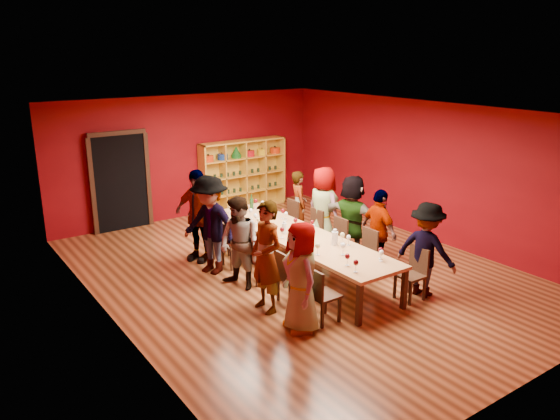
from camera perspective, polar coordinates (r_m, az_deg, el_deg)
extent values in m
cube|color=#5D2F18|center=(10.38, 1.97, -6.55)|extent=(7.10, 9.10, 0.02)
cube|color=#64050B|center=(13.66, -9.45, 5.54)|extent=(7.10, 0.02, 3.00)
cube|color=#64050B|center=(7.03, 24.91, -6.48)|extent=(7.10, 0.02, 3.00)
cube|color=#64050B|center=(8.34, -17.61, -2.14)|extent=(0.02, 9.10, 3.00)
cube|color=#64050B|center=(12.26, 15.30, 3.92)|extent=(0.02, 9.10, 3.00)
cube|color=white|center=(9.60, 2.15, 10.26)|extent=(7.10, 9.10, 0.02)
cube|color=#B87E4C|center=(10.11, 2.01, -2.74)|extent=(1.10, 4.50, 0.06)
cube|color=black|center=(8.44, 8.28, -9.77)|extent=(0.08, 0.08, 0.69)
cube|color=black|center=(11.71, -6.34, -2.03)|extent=(0.08, 0.08, 0.69)
cube|color=black|center=(9.08, 12.85, -8.05)|extent=(0.08, 0.08, 0.69)
cube|color=black|center=(12.19, -2.30, -1.20)|extent=(0.08, 0.08, 0.69)
cube|color=black|center=(13.02, -16.37, 2.75)|extent=(1.20, 0.14, 2.20)
cube|color=black|center=(12.75, -16.69, 7.71)|extent=(1.32, 0.06, 0.10)
cube|color=black|center=(12.78, -19.02, 2.25)|extent=(0.10, 0.06, 2.20)
cube|color=black|center=(13.17, -13.61, 3.11)|extent=(0.10, 0.06, 2.20)
cube|color=gold|center=(13.68, -8.08, 3.05)|extent=(0.04, 0.40, 1.80)
cube|color=gold|center=(14.86, 0.05, 4.30)|extent=(0.04, 0.40, 1.80)
cube|color=gold|center=(14.06, -3.92, 7.20)|extent=(2.40, 0.40, 0.04)
cube|color=gold|center=(14.46, -3.78, 0.30)|extent=(2.40, 0.40, 0.04)
cube|color=gold|center=(14.39, -4.24, 3.84)|extent=(2.40, 0.02, 1.80)
cube|color=gold|center=(14.34, -3.82, 1.95)|extent=(2.36, 0.38, 0.03)
cube|color=gold|center=(14.23, -3.85, 3.71)|extent=(2.36, 0.38, 0.03)
cube|color=gold|center=(14.14, -3.89, 5.48)|extent=(2.36, 0.38, 0.03)
cube|color=gold|center=(13.94, -5.96, 3.38)|extent=(0.03, 0.38, 1.76)
cube|color=gold|center=(14.23, -3.85, 3.71)|extent=(0.03, 0.38, 1.76)
cube|color=gold|center=(14.54, -1.83, 4.02)|extent=(0.03, 0.38, 1.76)
cylinder|color=red|center=(13.64, -7.50, 5.36)|extent=(0.26, 0.26, 0.15)
sphere|color=black|center=(13.63, -7.52, 5.75)|extent=(0.05, 0.05, 0.05)
cylinder|color=navy|center=(13.83, -6.03, 5.56)|extent=(0.26, 0.26, 0.15)
sphere|color=black|center=(13.81, -6.04, 5.94)|extent=(0.05, 0.05, 0.05)
cylinder|color=#186322|center=(14.03, -4.59, 5.61)|extent=(0.26, 0.26, 0.08)
cone|color=#186322|center=(14.00, -4.61, 6.21)|extent=(0.24, 0.24, 0.22)
cylinder|color=red|center=(14.23, -3.20, 5.93)|extent=(0.26, 0.26, 0.15)
sphere|color=black|center=(14.21, -3.21, 6.31)|extent=(0.05, 0.05, 0.05)
cylinder|color=yellow|center=(14.44, -1.85, 6.11)|extent=(0.26, 0.26, 0.15)
sphere|color=black|center=(14.42, -1.85, 6.48)|extent=(0.05, 0.05, 0.05)
cylinder|color=red|center=(14.66, -0.53, 6.27)|extent=(0.26, 0.26, 0.15)
sphere|color=black|center=(14.64, -0.53, 6.64)|extent=(0.05, 0.05, 0.05)
cylinder|color=#1B3020|center=(13.84, -7.43, 1.59)|extent=(0.07, 0.07, 0.10)
cylinder|color=#1B3020|center=(13.93, -6.76, 1.70)|extent=(0.07, 0.07, 0.10)
cylinder|color=#1B3020|center=(14.01, -6.09, 1.82)|extent=(0.07, 0.07, 0.10)
cylinder|color=#1B3020|center=(14.10, -5.44, 1.93)|extent=(0.07, 0.07, 0.10)
cylinder|color=#1B3020|center=(14.19, -4.79, 2.04)|extent=(0.07, 0.07, 0.10)
cylinder|color=#1B3020|center=(14.28, -4.15, 2.15)|extent=(0.07, 0.07, 0.10)
cylinder|color=#1B3020|center=(14.37, -3.51, 2.26)|extent=(0.07, 0.07, 0.10)
cylinder|color=#1B3020|center=(14.46, -2.89, 2.36)|extent=(0.07, 0.07, 0.10)
cylinder|color=#1B3020|center=(14.56, -2.27, 2.47)|extent=(0.07, 0.07, 0.10)
cylinder|color=#1B3020|center=(14.66, -1.67, 2.57)|extent=(0.07, 0.07, 0.10)
cylinder|color=#1B3020|center=(14.76, -1.07, 2.67)|extent=(0.07, 0.07, 0.10)
cylinder|color=#1B3020|center=(14.86, -0.47, 2.77)|extent=(0.07, 0.07, 0.10)
cylinder|color=#1B3020|center=(13.73, -7.50, 3.40)|extent=(0.07, 0.07, 0.10)
cylinder|color=#1B3020|center=(13.82, -6.82, 3.51)|extent=(0.07, 0.07, 0.10)
cylinder|color=#1B3020|center=(13.90, -6.15, 3.61)|extent=(0.07, 0.07, 0.10)
cylinder|color=#1B3020|center=(13.99, -5.49, 3.71)|extent=(0.07, 0.07, 0.10)
cylinder|color=#1B3020|center=(14.08, -4.83, 3.81)|extent=(0.07, 0.07, 0.10)
cylinder|color=#1B3020|center=(14.17, -4.19, 3.91)|extent=(0.07, 0.07, 0.10)
cylinder|color=#1B3020|center=(14.26, -3.55, 4.01)|extent=(0.07, 0.07, 0.10)
cylinder|color=#1B3020|center=(14.36, -2.92, 4.10)|extent=(0.07, 0.07, 0.10)
cylinder|color=#1B3020|center=(14.46, -2.29, 4.20)|extent=(0.07, 0.07, 0.10)
cylinder|color=#1B3020|center=(14.55, -1.68, 4.29)|extent=(0.07, 0.07, 0.10)
cylinder|color=#1B3020|center=(14.65, -1.07, 4.38)|extent=(0.07, 0.07, 0.10)
cylinder|color=#1B3020|center=(14.76, -0.48, 4.47)|extent=(0.07, 0.07, 0.10)
cube|color=black|center=(8.48, 4.63, -8.87)|extent=(0.42, 0.42, 0.04)
cube|color=black|center=(8.27, 3.64, -7.70)|extent=(0.04, 0.40, 0.44)
cube|color=black|center=(8.36, 4.43, -10.96)|extent=(0.04, 0.04, 0.41)
cube|color=black|center=(8.56, 6.22, -10.32)|extent=(0.04, 0.04, 0.41)
cube|color=black|center=(8.60, 2.97, -10.12)|extent=(0.04, 0.04, 0.41)
cube|color=black|center=(8.79, 4.75, -9.53)|extent=(0.04, 0.04, 0.41)
imported|color=#4D4D52|center=(8.05, 2.23, -7.01)|extent=(0.64, 0.91, 1.69)
cube|color=black|center=(9.06, 1.31, -7.07)|extent=(0.42, 0.42, 0.04)
cube|color=black|center=(8.87, 0.33, -5.93)|extent=(0.04, 0.40, 0.44)
cube|color=black|center=(8.94, 1.07, -9.00)|extent=(0.04, 0.04, 0.41)
cube|color=black|center=(9.13, 2.81, -8.46)|extent=(0.04, 0.04, 0.41)
cube|color=black|center=(9.19, -0.19, -8.25)|extent=(0.04, 0.04, 0.41)
cube|color=black|center=(9.37, 1.53, -7.75)|extent=(0.04, 0.04, 0.41)
imported|color=#141D38|center=(8.61, -1.45, -4.94)|extent=(0.51, 0.68, 1.82)
cube|color=black|center=(9.82, -2.12, -5.17)|extent=(0.42, 0.42, 0.04)
cube|color=black|center=(9.63, -3.08, -4.08)|extent=(0.04, 0.40, 0.44)
cube|color=black|center=(9.69, -2.40, -6.92)|extent=(0.04, 0.04, 0.41)
cube|color=black|center=(9.86, -0.73, -6.47)|extent=(0.04, 0.04, 0.41)
cube|color=black|center=(9.95, -3.47, -6.27)|extent=(0.04, 0.04, 0.41)
cube|color=black|center=(10.12, -1.82, -5.85)|extent=(0.04, 0.04, 0.41)
imported|color=#161A3C|center=(9.47, -4.25, -3.50)|extent=(0.63, 0.88, 1.64)
cube|color=black|center=(10.53, -4.77, -3.67)|extent=(0.42, 0.42, 0.04)
cube|color=black|center=(10.36, -5.71, -2.63)|extent=(0.04, 0.40, 0.44)
cube|color=black|center=(10.39, -5.07, -5.29)|extent=(0.04, 0.04, 0.41)
cube|color=black|center=(10.55, -3.47, -4.90)|extent=(0.04, 0.04, 0.41)
cube|color=black|center=(10.67, -5.99, -4.72)|extent=(0.04, 0.04, 0.41)
cube|color=black|center=(10.82, -4.42, -4.36)|extent=(0.04, 0.04, 0.41)
imported|color=#D48E90|center=(10.13, -7.32, -1.57)|extent=(0.89, 1.30, 1.86)
cube|color=black|center=(11.11, -6.60, -2.63)|extent=(0.42, 0.42, 0.04)
cube|color=black|center=(10.95, -7.52, -1.63)|extent=(0.04, 0.40, 0.44)
cube|color=black|center=(10.97, -6.92, -4.15)|extent=(0.04, 0.04, 0.41)
cube|color=black|center=(11.12, -5.37, -3.81)|extent=(0.04, 0.04, 0.41)
cube|color=black|center=(11.25, -7.74, -3.64)|extent=(0.04, 0.04, 0.41)
cube|color=black|center=(11.40, -6.22, -3.31)|extent=(0.04, 0.04, 0.41)
imported|color=#6092C7|center=(10.78, -8.58, -0.56)|extent=(0.89, 1.19, 1.84)
cube|color=black|center=(9.39, 13.47, -6.67)|extent=(0.42, 0.42, 0.04)
cube|color=black|center=(9.44, 14.34, -5.04)|extent=(0.04, 0.40, 0.44)
cube|color=black|center=(9.27, 13.45, -8.53)|extent=(0.04, 0.04, 0.41)
cube|color=black|center=(9.50, 14.83, -7.97)|extent=(0.04, 0.04, 0.41)
cube|color=black|center=(9.47, 11.91, -7.86)|extent=(0.04, 0.04, 0.41)
cube|color=black|center=(9.70, 13.31, -7.34)|extent=(0.04, 0.04, 0.41)
imported|color=silver|center=(9.50, 15.03, -4.01)|extent=(0.68, 1.13, 1.63)
cube|color=black|center=(10.13, 8.58, -4.63)|extent=(0.42, 0.42, 0.04)
cube|color=black|center=(10.17, 9.42, -3.14)|extent=(0.04, 0.40, 0.44)
cube|color=black|center=(9.99, 8.48, -6.33)|extent=(0.04, 0.04, 0.41)
cube|color=black|center=(10.22, 9.88, -5.88)|extent=(0.04, 0.04, 0.41)
cube|color=black|center=(10.22, 7.17, -5.74)|extent=(0.04, 0.04, 0.41)
cube|color=black|center=(10.44, 8.57, -5.31)|extent=(0.04, 0.04, 0.41)
imported|color=#5987B8|center=(10.28, 10.30, -2.22)|extent=(0.53, 0.98, 1.60)
cube|color=black|center=(10.70, 5.57, -3.36)|extent=(0.42, 0.42, 0.04)
cube|color=black|center=(10.74, 6.38, -1.95)|extent=(0.04, 0.40, 0.44)
cube|color=black|center=(10.55, 5.43, -4.95)|extent=(0.04, 0.04, 0.41)
cube|color=black|center=(10.76, 6.81, -4.55)|extent=(0.04, 0.04, 0.41)
cube|color=black|center=(10.80, 4.26, -4.41)|extent=(0.04, 0.04, 0.41)
cube|color=black|center=(11.00, 5.64, -4.04)|extent=(0.04, 0.04, 0.41)
imported|color=#4F4F54|center=(10.87, 7.55, -0.76)|extent=(0.86, 1.65, 1.71)
cube|color=black|center=(11.24, 3.12, -2.31)|extent=(0.42, 0.42, 0.04)
cube|color=black|center=(11.28, 3.90, -0.98)|extent=(0.04, 0.40, 0.44)
cube|color=black|center=(11.09, 2.95, -3.81)|extent=(0.04, 0.04, 0.41)
cube|color=black|center=(11.29, 4.31, -3.46)|extent=(0.04, 0.04, 0.41)
cube|color=black|center=(11.34, 1.89, -3.32)|extent=(0.04, 0.04, 0.41)
cube|color=black|center=(11.54, 3.25, -2.99)|extent=(0.04, 0.04, 0.41)
imported|color=#131535|center=(11.31, 4.55, 0.16)|extent=(0.50, 0.87, 1.75)
cube|color=black|center=(11.88, 0.61, -1.23)|extent=(0.42, 0.42, 0.04)
cube|color=black|center=(11.91, 1.36, 0.03)|extent=(0.04, 0.40, 0.44)
cube|color=black|center=(11.72, 0.42, -2.64)|extent=(0.04, 0.04, 0.41)
cube|color=black|center=(11.91, 1.75, -2.32)|extent=(0.04, 0.04, 0.41)
cube|color=black|center=(11.99, -0.52, -2.20)|extent=(0.04, 0.04, 0.41)
cube|color=black|center=(12.17, 0.80, -1.90)|extent=(0.04, 0.04, 0.41)
imported|color=#4E4E53|center=(11.98, 1.96, 0.54)|extent=(0.57, 0.66, 1.51)
cylinder|color=silver|center=(9.11, 10.43, -5.03)|extent=(0.06, 0.06, 0.01)
cylinder|color=silver|center=(9.08, 10.45, -4.68)|extent=(0.01, 0.01, 0.11)
ellipsoid|color=#4A080D|center=(9.05, 10.48, -4.14)|extent=(0.08, 0.08, 0.09)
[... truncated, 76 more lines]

